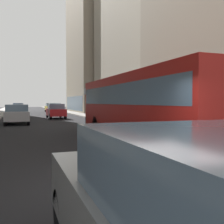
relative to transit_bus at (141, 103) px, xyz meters
name	(u,v)px	position (x,y,z in m)	size (l,w,h in m)	color
ground_plane	(38,114)	(-2.80, 28.75, -1.78)	(120.00, 120.00, 0.00)	black
sidewalk_right	(76,113)	(2.90, 28.75, -1.70)	(2.40, 110.00, 0.15)	#9E9991
building_right_mid	(148,17)	(9.10, 16.85, 10.11)	(8.78, 16.06, 23.79)	#B2A893
building_right_far	(104,49)	(9.10, 33.74, 9.60)	(11.15, 14.90, 22.77)	#A0937F
transit_bus	(141,103)	(0.00, 0.00, 0.00)	(2.78, 11.53, 3.05)	red
car_silver_sedan	(17,114)	(-5.60, 11.93, -0.95)	(1.88, 4.28, 1.62)	#B7BABF
car_white_van	(55,108)	(0.00, 31.55, -0.95)	(1.77, 4.48, 1.62)	silver
car_blue_hatchback	(18,108)	(-5.60, 38.60, -0.95)	(1.84, 4.50, 1.62)	#4C6BB7
car_red_coupe	(56,111)	(-1.60, 18.08, -0.96)	(1.74, 4.34, 1.62)	red
car_yellow_taxi	(51,107)	(0.00, 37.51, -0.95)	(1.73, 4.59, 1.62)	yellow
dalmatian_dog	(162,150)	(-1.77, -4.89, -1.26)	(0.22, 0.96, 0.72)	white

